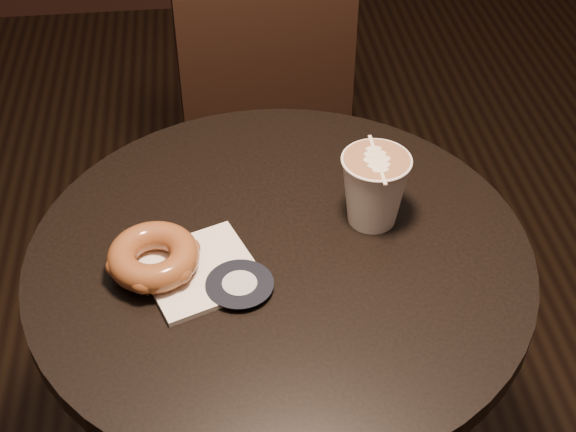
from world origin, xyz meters
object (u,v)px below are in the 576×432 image
at_px(chair, 277,143).
at_px(pastry_bag, 200,271).
at_px(doughnut, 153,257).
at_px(latte_cup, 374,190).
at_px(cafe_table, 281,343).

bearing_deg(chair, pastry_bag, -111.53).
xyz_separation_m(chair, pastry_bag, (-0.16, -0.60, 0.24)).
height_order(chair, doughnut, chair).
bearing_deg(doughnut, latte_cup, 13.22).
distance_m(cafe_table, chair, 0.57).
relative_size(cafe_table, chair, 0.81).
height_order(chair, latte_cup, chair).
height_order(doughnut, latte_cup, latte_cup).
relative_size(chair, pastry_bag, 6.49).
xyz_separation_m(pastry_bag, latte_cup, (0.25, 0.08, 0.05)).
distance_m(pastry_bag, doughnut, 0.07).
bearing_deg(cafe_table, doughnut, -172.50).
height_order(pastry_bag, doughnut, doughnut).
relative_size(cafe_table, doughnut, 6.12).
relative_size(pastry_bag, latte_cup, 1.32).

